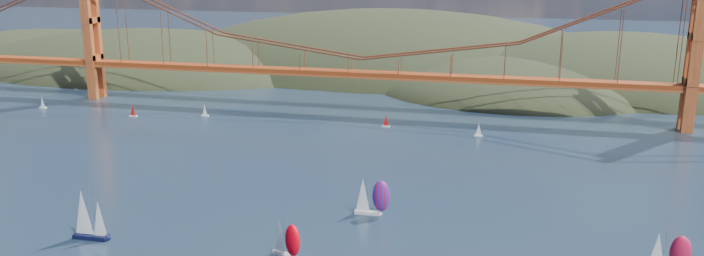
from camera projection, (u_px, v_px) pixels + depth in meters
name	position (u px, v px, depth m)	size (l,w,h in m)	color
headlands	(486.00, 98.00, 361.37)	(725.00, 225.00, 96.00)	black
bridge	(358.00, 32.00, 268.26)	(552.00, 12.00, 55.00)	#8C3311
sloop_navy	(88.00, 215.00, 154.20)	(8.25, 4.69, 12.81)	black
racer_0	(286.00, 238.00, 145.27)	(8.00, 6.11, 9.05)	silver
racer_2	(668.00, 253.00, 137.68)	(8.28, 3.32, 9.58)	white
racer_rwb	(371.00, 196.00, 168.65)	(8.84, 3.58, 10.19)	silver
distant_boat_1	(42.00, 102.00, 282.97)	(3.00, 2.00, 4.70)	silver
distant_boat_2	(133.00, 111.00, 268.42)	(3.00, 2.00, 4.70)	silver
distant_boat_3	(205.00, 110.00, 269.28)	(3.00, 2.00, 4.70)	silver
distant_boat_8	(479.00, 130.00, 240.11)	(3.00, 2.00, 4.70)	silver
distant_boat_9	(386.00, 121.00, 252.84)	(3.00, 2.00, 4.70)	silver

